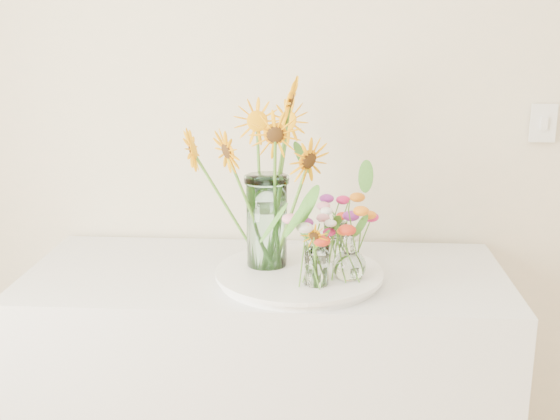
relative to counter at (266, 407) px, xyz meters
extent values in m
cube|color=white|center=(0.00, 0.00, 0.00)|extent=(1.40, 0.60, 0.90)
cylinder|color=white|center=(0.10, -0.07, 0.46)|extent=(0.45, 0.45, 0.02)
cylinder|color=#C4F9EA|center=(0.01, -0.03, 0.61)|extent=(0.15, 0.15, 0.27)
cylinder|color=white|center=(0.15, -0.17, 0.53)|extent=(0.08, 0.08, 0.11)
cylinder|color=white|center=(0.20, 0.03, 0.53)|extent=(0.09, 0.09, 0.12)
camera|label=1|loc=(0.16, -1.93, 1.17)|focal=45.00mm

